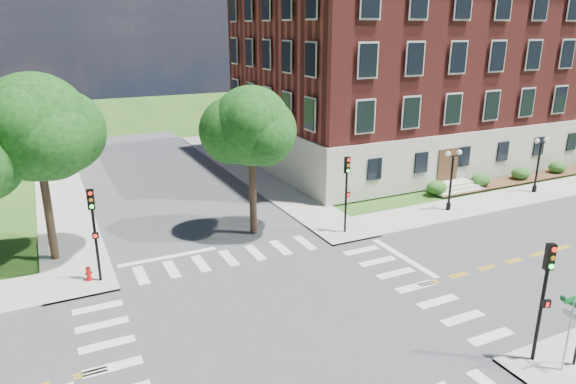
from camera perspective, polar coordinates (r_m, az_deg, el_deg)
name	(u,v)px	position (r m, az deg, el deg)	size (l,w,h in m)	color
ground	(285,322)	(23.08, -0.38, -14.22)	(160.00, 160.00, 0.00)	#245317
road_ew	(285,322)	(23.07, -0.38, -14.21)	(90.00, 12.00, 0.01)	#3D3D3F
road_ns	(285,322)	(23.07, -0.38, -14.20)	(12.00, 90.00, 0.01)	#3D3D3F
sidewalk_ne	(373,184)	(42.49, 9.40, 0.92)	(34.00, 34.00, 0.12)	#9E9B93
crosswalk_east	(416,287)	(26.57, 13.99, -10.19)	(2.20, 10.20, 0.02)	silver
stop_bar_east	(403,258)	(29.55, 12.70, -7.12)	(0.40, 5.50, 0.00)	silver
main_building	(412,70)	(51.37, 13.63, 12.99)	(30.60, 22.40, 16.50)	#B5B0A0
shrub_row	(520,181)	(47.06, 24.34, 1.13)	(18.00, 2.00, 1.30)	#234717
tree_c	(36,128)	(29.21, -26.23, 6.43)	(5.56, 5.56, 10.07)	black
tree_d	(251,126)	(30.22, -4.09, 7.28)	(4.70, 4.70, 9.00)	black
traffic_signal_se	(545,288)	(21.22, 26.64, -9.49)	(0.38, 0.45, 4.80)	black
traffic_signal_ne	(347,185)	(31.15, 6.53, 0.81)	(0.35, 0.40, 4.80)	black
traffic_signal_nw	(94,223)	(26.61, -20.77, -3.29)	(0.37, 0.42, 4.80)	black
twin_lamp_west	(451,177)	(36.79, 17.70, 1.65)	(1.36, 0.36, 4.23)	black
twin_lamp_east	(538,162)	(43.40, 26.07, 3.05)	(1.36, 0.36, 4.23)	black
street_sign_pole	(572,318)	(21.50, 28.99, -12.15)	(1.10, 1.10, 3.10)	gray
fire_hydrant	(89,274)	(27.87, -21.27, -8.48)	(0.35, 0.35, 0.75)	#BA130E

